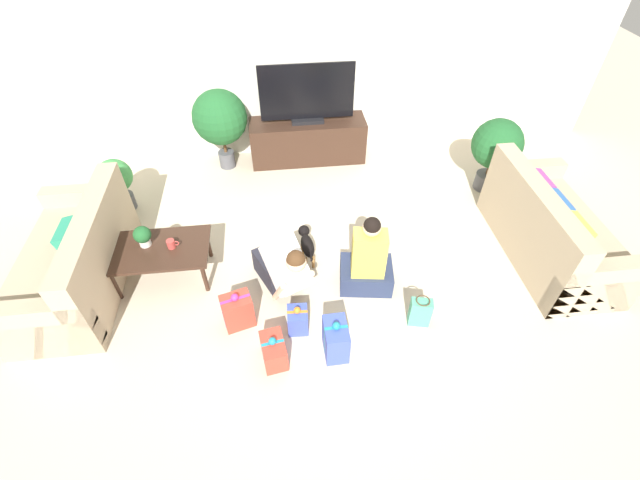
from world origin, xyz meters
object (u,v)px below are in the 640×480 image
object	(u,v)px
coffee_table	(160,252)
gift_box_d	(274,350)
gift_box_b	(336,339)
mug	(171,244)
tabletop_plant	(143,236)
potted_plant_corner_right	(496,147)
gift_bag_a	(420,312)
potted_plant_back_left	(220,119)
person_sitting	(367,263)
gift_box_c	(298,320)
tv_console	(308,141)
sofa_right	(549,231)
person_kneeling	(282,267)
tv	(307,97)
potted_plant_corner_left	(116,180)
sofa_left	(76,262)
gift_box_a	(238,311)
dog	(307,243)

from	to	relation	value
coffee_table	gift_box_d	xyz separation A→B (m)	(1.07, -1.11, -0.23)
gift_box_b	mug	distance (m)	1.86
gift_box_d	tabletop_plant	size ratio (longest dim) A/B	1.49
potted_plant_corner_right	gift_bag_a	size ratio (longest dim) A/B	2.87
potted_plant_back_left	person_sitting	xyz separation A→B (m)	(1.48, -2.34, -0.40)
tabletop_plant	gift_box_c	bearing A→B (deg)	-31.60
tv_console	sofa_right	bearing A→B (deg)	-42.50
person_kneeling	tabletop_plant	size ratio (longest dim) A/B	3.74
coffee_table	tv	world-z (taller)	tv
mug	tabletop_plant	xyz separation A→B (m)	(-0.27, 0.07, 0.08)
coffee_table	potted_plant_corner_left	size ratio (longest dim) A/B	1.44
sofa_right	tv_console	size ratio (longest dim) A/B	1.11
sofa_left	mug	bearing A→B (deg)	90.76
gift_box_a	tabletop_plant	xyz separation A→B (m)	(-0.89, 0.75, 0.35)
tv_console	gift_box_d	bearing A→B (deg)	-100.96
person_kneeling	gift_box_a	world-z (taller)	person_kneeling
sofa_left	tv	distance (m)	3.28
potted_plant_corner_left	gift_box_a	world-z (taller)	potted_plant_corner_left
tv_console	gift_box_b	world-z (taller)	tv_console
potted_plant_back_left	gift_bag_a	xyz separation A→B (m)	(1.89, -2.86, -0.56)
tv_console	potted_plant_back_left	size ratio (longest dim) A/B	1.43
dog	person_kneeling	bearing A→B (deg)	51.46
potted_plant_corner_left	gift_box_d	bearing A→B (deg)	-53.25
dog	gift_bag_a	size ratio (longest dim) A/B	1.51
dog	coffee_table	bearing A→B (deg)	-1.96
potted_plant_back_left	mug	xyz separation A→B (m)	(-0.42, -1.98, -0.27)
person_sitting	gift_box_a	distance (m)	1.32
potted_plant_corner_right	tabletop_plant	bearing A→B (deg)	-165.81
potted_plant_corner_left	gift_box_d	world-z (taller)	potted_plant_corner_left
gift_box_d	person_sitting	bearing A→B (deg)	37.86
person_sitting	gift_box_a	xyz separation A→B (m)	(-1.27, -0.32, -0.14)
gift_box_d	mug	xyz separation A→B (m)	(-0.94, 1.11, 0.32)
tv	person_sitting	distance (m)	2.49
sofa_left	tv	xyz separation A→B (m)	(2.49, 2.04, 0.61)
sofa_left	coffee_table	size ratio (longest dim) A/B	1.77
person_kneeling	person_sitting	distance (m)	0.83
tv_console	gift_box_a	size ratio (longest dim) A/B	3.77
coffee_table	gift_box_b	distance (m)	1.96
gift_box_a	gift_box_c	xyz separation A→B (m)	(0.55, -0.13, -0.05)
dog	tv	bearing A→B (deg)	-101.44
dog	tabletop_plant	xyz separation A→B (m)	(-1.60, -0.02, 0.30)
gift_bag_a	gift_box_b	bearing A→B (deg)	-165.58
coffee_table	person_sitting	world-z (taller)	person_sitting
potted_plant_corner_left	potted_plant_corner_right	world-z (taller)	potted_plant_corner_right
tv_console	potted_plant_corner_right	world-z (taller)	potted_plant_corner_right
potted_plant_corner_right	person_sitting	xyz separation A→B (m)	(-1.86, -1.45, -0.29)
gift_box_a	mug	size ratio (longest dim) A/B	3.44
gift_box_a	dog	bearing A→B (deg)	47.23
mug	person_sitting	bearing A→B (deg)	-10.87
potted_plant_corner_left	person_sitting	size ratio (longest dim) A/B	0.73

